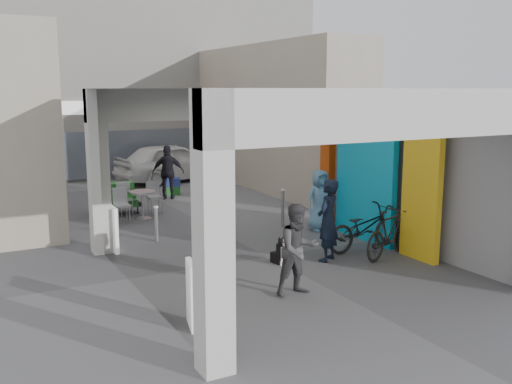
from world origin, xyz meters
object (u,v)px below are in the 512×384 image
bicycle_rear (389,233)px  white_van (172,162)px  bicycle_front (364,228)px  border_collie (280,253)px  man_crates (168,172)px  produce_stand (116,202)px  cafe_set (135,206)px  man_elderly (320,200)px  man_back_turned (298,250)px  man_with_dog (328,220)px

bicycle_rear → white_van: (-0.57, 11.69, 0.23)m
bicycle_front → bicycle_rear: 0.68m
border_collie → man_crates: (0.35, 7.69, 0.63)m
border_collie → produce_stand: bearing=96.9°
cafe_set → man_elderly: (3.64, -3.61, 0.44)m
cafe_set → man_back_turned: man_back_turned is taller
cafe_set → bicycle_rear: bicycle_rear is taller
man_elderly → white_van: bearing=94.5°
cafe_set → bicycle_rear: size_ratio=0.89×
cafe_set → man_with_dog: (2.32, -5.83, 0.52)m
produce_stand → man_back_turned: bearing=-103.5°
cafe_set → man_back_turned: bearing=-84.1°
man_back_turned → bicycle_rear: (2.87, 0.98, -0.28)m
cafe_set → man_elderly: size_ratio=1.00×
man_with_dog → man_back_turned: (-1.58, -1.38, -0.06)m
man_back_turned → white_van: (2.29, 12.67, -0.05)m
man_crates → bicycle_rear: size_ratio=1.01×
cafe_set → border_collie: (1.36, -5.58, -0.10)m
produce_stand → man_with_dog: size_ratio=0.78×
white_van → man_with_dog: bearing=165.3°
produce_stand → border_collie: bearing=-96.0°
man_elderly → bicycle_rear: man_elderly is taller
produce_stand → man_back_turned: 7.95m
white_van → border_collie: bearing=160.3°
man_with_dog → man_crates: size_ratio=0.98×
man_crates → white_van: 3.60m
man_with_dog → man_elderly: size_ratio=1.11×
man_crates → bicycle_front: 7.89m
man_crates → bicycle_front: size_ratio=0.91×
man_back_turned → bicycle_rear: size_ratio=0.93×
man_back_turned → man_crates: man_crates is taller
white_van → bicycle_rear: bearing=171.7°
bicycle_front → produce_stand: bearing=30.6°
white_van → cafe_set: bearing=139.9°
bicycle_front → man_crates: bearing=11.6°
man_crates → man_elderly: bearing=132.1°
border_collie → bicycle_rear: bicycle_rear is taller
man_elderly → bicycle_front: bearing=-94.3°
produce_stand → border_collie: size_ratio=2.27×
border_collie → cafe_set: bearing=94.9°
border_collie → bicycle_rear: bearing=-25.0°
bicycle_front → white_van: white_van is taller
produce_stand → man_back_turned: size_ratio=0.83×
man_back_turned → man_elderly: bearing=50.5°
man_elderly → man_crates: bearing=109.3°
bicycle_front → white_van: 11.03m
produce_stand → man_with_dog: 7.03m
cafe_set → man_crates: (1.71, 2.11, 0.54)m
man_back_turned → border_collie: bearing=68.8°
man_elderly → man_crates: man_crates is taller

